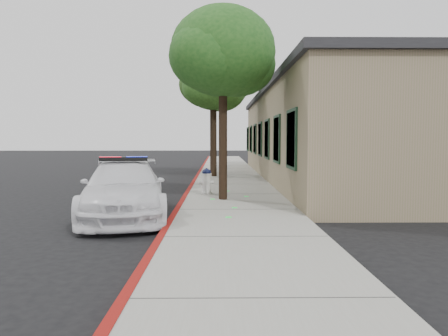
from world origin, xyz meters
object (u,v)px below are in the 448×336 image
police_car (124,189)px  fire_hydrant (207,181)px  street_tree_mid (214,86)px  street_tree_far (213,83)px  clapboard_building (337,135)px  street_tree_near (223,56)px

police_car → fire_hydrant: police_car is taller
police_car → street_tree_mid: size_ratio=0.89×
fire_hydrant → street_tree_mid: size_ratio=0.15×
street_tree_mid → street_tree_far: (-0.07, 1.50, 0.35)m
clapboard_building → street_tree_mid: size_ratio=3.64×
police_car → fire_hydrant: (1.96, 3.33, -0.13)m
street_tree_mid → street_tree_far: street_tree_far is taller
fire_hydrant → clapboard_building: bearing=50.6°
fire_hydrant → street_tree_mid: (0.18, 6.55, 3.90)m
clapboard_building → street_tree_far: bearing=159.8°
fire_hydrant → street_tree_near: (0.54, -1.29, 3.82)m
police_car → street_tree_mid: (2.14, 9.88, 3.77)m
street_tree_mid → clapboard_building: bearing=-6.4°
fire_hydrant → street_tree_mid: bearing=94.3°
police_car → fire_hydrant: size_ratio=6.02×
street_tree_far → police_car: bearing=-100.3°
clapboard_building → street_tree_mid: bearing=173.6°
clapboard_building → fire_hydrant: size_ratio=24.67×
clapboard_building → police_car: (-7.92, -9.23, -1.42)m
police_car → street_tree_near: street_tree_near is taller
clapboard_building → fire_hydrant: (-5.96, -5.90, -1.55)m
police_car → street_tree_mid: 10.79m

